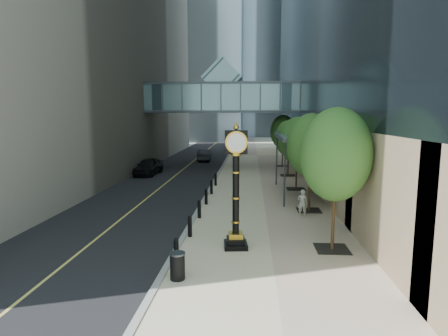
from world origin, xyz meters
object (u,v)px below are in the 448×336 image
(trash_bin, at_px, (177,267))
(pedestrian, at_px, (302,203))
(car_near, at_px, (149,166))
(street_clock, at_px, (236,196))
(car_far, at_px, (205,155))

(trash_bin, distance_m, pedestrian, 10.10)
(pedestrian, relative_size, car_near, 0.33)
(street_clock, xyz_separation_m, car_near, (-9.16, 19.41, -1.52))
(pedestrian, relative_size, car_far, 0.36)
(pedestrian, height_order, car_far, pedestrian)
(street_clock, xyz_separation_m, pedestrian, (3.52, 5.25, -1.51))
(street_clock, bearing_deg, trash_bin, -126.18)
(trash_bin, height_order, pedestrian, pedestrian)
(trash_bin, bearing_deg, street_clock, 60.11)
(street_clock, relative_size, car_near, 1.12)
(pedestrian, bearing_deg, car_far, -60.12)
(pedestrian, distance_m, car_far, 26.86)
(street_clock, relative_size, pedestrian, 3.40)
(pedestrian, bearing_deg, trash_bin, 68.67)
(trash_bin, bearing_deg, pedestrian, 57.62)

